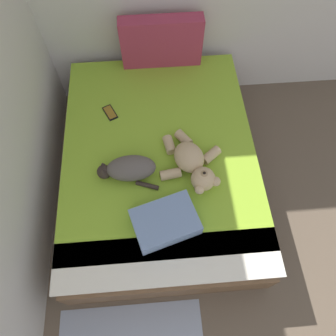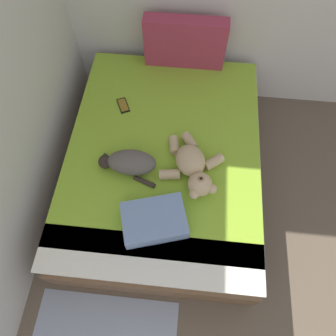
# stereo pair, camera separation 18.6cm
# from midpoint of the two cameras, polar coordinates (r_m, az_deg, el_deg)

# --- Properties ---
(ground_plane) EXTENTS (10.40, 10.40, 0.00)m
(ground_plane) POSITION_cam_midpoint_polar(r_m,az_deg,el_deg) (2.74, 26.80, -22.27)
(ground_plane) COLOR brown
(bed) EXTENTS (1.48, 1.94, 0.51)m
(bed) POSITION_cam_midpoint_polar(r_m,az_deg,el_deg) (2.55, 1.36, 0.50)
(bed) COLOR brown
(bed) RESTS_ON ground_plane
(patterned_cushion) EXTENTS (0.66, 0.13, 0.43)m
(patterned_cushion) POSITION_cam_midpoint_polar(r_m,az_deg,el_deg) (2.75, 5.18, 21.64)
(patterned_cushion) COLOR #A5334C
(patterned_cushion) RESTS_ON bed
(cat) EXTENTS (0.42, 0.25, 0.15)m
(cat) POSITION_cam_midpoint_polar(r_m,az_deg,el_deg) (2.18, -4.72, 0.81)
(cat) COLOR #59514C
(cat) RESTS_ON bed
(teddy_bear) EXTENTS (0.46, 0.55, 0.18)m
(teddy_bear) POSITION_cam_midpoint_polar(r_m,az_deg,el_deg) (2.16, 7.01, -0.12)
(teddy_bear) COLOR tan
(teddy_bear) RESTS_ON bed
(cell_phone) EXTENTS (0.13, 0.16, 0.01)m
(cell_phone) POSITION_cam_midpoint_polar(r_m,az_deg,el_deg) (2.56, -6.07, 11.13)
(cell_phone) COLOR black
(cell_phone) RESTS_ON bed
(throw_pillow) EXTENTS (0.46, 0.38, 0.11)m
(throw_pillow) POSITION_cam_midpoint_polar(r_m,az_deg,el_deg) (2.02, 0.13, -9.72)
(throw_pillow) COLOR #728CB7
(throw_pillow) RESTS_ON bed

